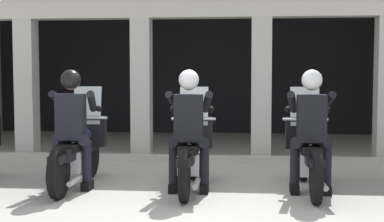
{
  "coord_description": "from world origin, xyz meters",
  "views": [
    {
      "loc": [
        0.68,
        -6.74,
        1.54
      ],
      "look_at": [
        0.0,
        0.57,
        1.03
      ],
      "focal_mm": 50.78,
      "sensor_mm": 36.0,
      "label": 1
    }
  ],
  "objects_px": {
    "police_officer_left": "(72,119)",
    "police_officer_center": "(189,120)",
    "motorcycle_center": "(191,151)",
    "police_officer_right": "(311,121)",
    "motorcycle_left": "(79,149)",
    "motorcycle_right": "(308,152)"
  },
  "relations": [
    {
      "from": "police_officer_left",
      "to": "motorcycle_right",
      "type": "distance_m",
      "value": 3.15
    },
    {
      "from": "motorcycle_left",
      "to": "police_officer_right",
      "type": "bearing_deg",
      "value": -20.6
    },
    {
      "from": "police_officer_left",
      "to": "motorcycle_center",
      "type": "bearing_deg",
      "value": -6.73
    },
    {
      "from": "police_officer_left",
      "to": "police_officer_center",
      "type": "xyz_separation_m",
      "value": [
        1.55,
        -0.03,
        0.0
      ]
    },
    {
      "from": "police_officer_left",
      "to": "police_officer_center",
      "type": "distance_m",
      "value": 1.55
    },
    {
      "from": "motorcycle_left",
      "to": "police_officer_right",
      "type": "relative_size",
      "value": 1.29
    },
    {
      "from": "police_officer_left",
      "to": "police_officer_right",
      "type": "distance_m",
      "value": 3.1
    },
    {
      "from": "motorcycle_center",
      "to": "police_officer_center",
      "type": "height_order",
      "value": "police_officer_center"
    },
    {
      "from": "motorcycle_center",
      "to": "motorcycle_left",
      "type": "bearing_deg",
      "value": 167.07
    },
    {
      "from": "motorcycle_left",
      "to": "motorcycle_right",
      "type": "relative_size",
      "value": 1.0
    },
    {
      "from": "motorcycle_center",
      "to": "police_officer_center",
      "type": "distance_m",
      "value": 0.52
    },
    {
      "from": "motorcycle_center",
      "to": "police_officer_center",
      "type": "relative_size",
      "value": 1.29
    },
    {
      "from": "motorcycle_left",
      "to": "motorcycle_center",
      "type": "distance_m",
      "value": 1.55
    },
    {
      "from": "motorcycle_left",
      "to": "police_officer_left",
      "type": "distance_m",
      "value": 0.52
    },
    {
      "from": "motorcycle_center",
      "to": "police_officer_left",
      "type": "bearing_deg",
      "value": 177.46
    },
    {
      "from": "police_officer_left",
      "to": "motorcycle_center",
      "type": "relative_size",
      "value": 0.78
    },
    {
      "from": "motorcycle_center",
      "to": "motorcycle_right",
      "type": "bearing_deg",
      "value": -9.41
    },
    {
      "from": "police_officer_left",
      "to": "motorcycle_right",
      "type": "relative_size",
      "value": 0.78
    },
    {
      "from": "police_officer_center",
      "to": "police_officer_right",
      "type": "height_order",
      "value": "same"
    },
    {
      "from": "police_officer_center",
      "to": "police_officer_right",
      "type": "distance_m",
      "value": 1.55
    },
    {
      "from": "police_officer_left",
      "to": "motorcycle_right",
      "type": "bearing_deg",
      "value": -10.15
    },
    {
      "from": "police_officer_left",
      "to": "police_officer_right",
      "type": "xyz_separation_m",
      "value": [
        3.1,
        0.04,
        0.0
      ]
    }
  ]
}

